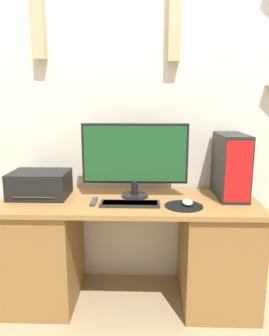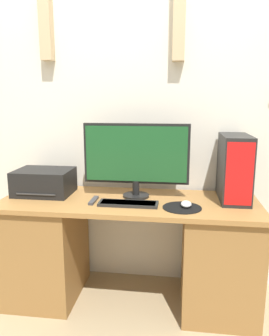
{
  "view_description": "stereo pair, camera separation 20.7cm",
  "coord_description": "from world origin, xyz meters",
  "px_view_note": "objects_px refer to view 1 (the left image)",
  "views": [
    {
      "loc": [
        0.1,
        -1.73,
        1.35
      ],
      "look_at": [
        0.04,
        0.3,
        0.93
      ],
      "focal_mm": 35.0,
      "sensor_mm": 36.0,
      "label": 1
    },
    {
      "loc": [
        0.31,
        -1.71,
        1.35
      ],
      "look_at": [
        0.04,
        0.3,
        0.93
      ],
      "focal_mm": 35.0,
      "sensor_mm": 36.0,
      "label": 2
    }
  ],
  "objects_px": {
    "monitor": "(135,156)",
    "remote_control": "(94,202)",
    "keyboard": "(130,204)",
    "computer_tower": "(231,166)",
    "printer": "(40,184)",
    "mouse": "(187,202)"
  },
  "relations": [
    {
      "from": "printer",
      "to": "remote_control",
      "type": "xyz_separation_m",
      "value": [
        0.38,
        -0.13,
        -0.08
      ]
    },
    {
      "from": "remote_control",
      "to": "keyboard",
      "type": "bearing_deg",
      "value": -9.96
    },
    {
      "from": "monitor",
      "to": "computer_tower",
      "type": "xyz_separation_m",
      "value": [
        0.63,
        0.02,
        -0.07
      ]
    },
    {
      "from": "computer_tower",
      "to": "printer",
      "type": "xyz_separation_m",
      "value": [
        -1.26,
        -0.04,
        -0.13
      ]
    },
    {
      "from": "printer",
      "to": "keyboard",
      "type": "bearing_deg",
      "value": -15.32
    },
    {
      "from": "keyboard",
      "to": "computer_tower",
      "type": "relative_size",
      "value": 0.87
    },
    {
      "from": "monitor",
      "to": "remote_control",
      "type": "bearing_deg",
      "value": -150.63
    },
    {
      "from": "keyboard",
      "to": "computer_tower",
      "type": "bearing_deg",
      "value": 17.62
    },
    {
      "from": "keyboard",
      "to": "remote_control",
      "type": "xyz_separation_m",
      "value": [
        -0.23,
        0.04,
        -0.0
      ]
    },
    {
      "from": "computer_tower",
      "to": "remote_control",
      "type": "height_order",
      "value": "computer_tower"
    },
    {
      "from": "monitor",
      "to": "mouse",
      "type": "distance_m",
      "value": 0.45
    },
    {
      "from": "keyboard",
      "to": "mouse",
      "type": "xyz_separation_m",
      "value": [
        0.35,
        0.0,
        0.01
      ]
    },
    {
      "from": "monitor",
      "to": "keyboard",
      "type": "bearing_deg",
      "value": -97.52
    },
    {
      "from": "computer_tower",
      "to": "remote_control",
      "type": "relative_size",
      "value": 2.64
    },
    {
      "from": "printer",
      "to": "monitor",
      "type": "bearing_deg",
      "value": 1.53
    },
    {
      "from": "printer",
      "to": "computer_tower",
      "type": "bearing_deg",
      "value": 1.87
    },
    {
      "from": "monitor",
      "to": "keyboard",
      "type": "height_order",
      "value": "monitor"
    },
    {
      "from": "keyboard",
      "to": "computer_tower",
      "type": "height_order",
      "value": "computer_tower"
    },
    {
      "from": "keyboard",
      "to": "printer",
      "type": "xyz_separation_m",
      "value": [
        -0.61,
        0.17,
        0.07
      ]
    },
    {
      "from": "computer_tower",
      "to": "printer",
      "type": "bearing_deg",
      "value": -178.13
    },
    {
      "from": "monitor",
      "to": "printer",
      "type": "bearing_deg",
      "value": -178.47
    },
    {
      "from": "keyboard",
      "to": "printer",
      "type": "relative_size",
      "value": 0.97
    }
  ]
}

